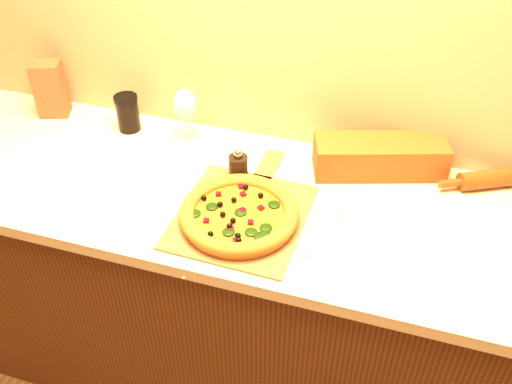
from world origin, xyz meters
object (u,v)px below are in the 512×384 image
pepper_grinder (238,167)px  dark_jar (128,113)px  rolling_pin (505,177)px  pizza_peel (243,213)px  wine_glass (185,106)px  pizza (239,214)px

pepper_grinder → dark_jar: dark_jar is taller
pepper_grinder → rolling_pin: bearing=15.2°
pizza_peel → rolling_pin: 0.81m
wine_glass → pizza: bearing=-48.4°
wine_glass → dark_jar: 0.24m
rolling_pin → pizza: bearing=-150.8°
pizza_peel → wine_glass: wine_glass is taller
pizza → dark_jar: size_ratio=2.60×
pepper_grinder → wine_glass: bearing=148.1°
dark_jar → pepper_grinder: bearing=-19.0°
pizza_peel → pepper_grinder: (-0.07, 0.15, 0.04)m
pizza_peel → wine_glass: 0.44m
pepper_grinder → dark_jar: bearing=161.0°
pizza → wine_glass: size_ratio=1.70×
pizza → dark_jar: (-0.52, 0.35, 0.04)m
pepper_grinder → dark_jar: (-0.45, 0.16, 0.02)m
pizza_peel → dark_jar: dark_jar is taller
pepper_grinder → pizza: bearing=-70.9°
pepper_grinder → dark_jar: 0.48m
pepper_grinder → dark_jar: size_ratio=0.86×
pizza → pizza_peel: bearing=89.4°
pizza → wine_glass: wine_glass is taller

